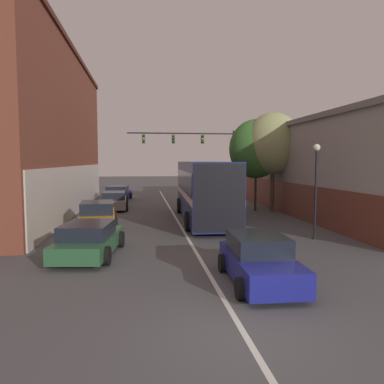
{
  "coord_description": "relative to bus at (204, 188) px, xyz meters",
  "views": [
    {
      "loc": [
        -2.04,
        -7.14,
        3.54
      ],
      "look_at": [
        0.72,
        13.63,
        1.8
      ],
      "focal_mm": 35.0,
      "sensor_mm": 36.0,
      "label": 1
    }
  ],
  "objects": [
    {
      "name": "ground_plane",
      "position": [
        -1.59,
        -14.74,
        -1.96
      ],
      "size": [
        160.0,
        160.0,
        0.0
      ],
      "primitive_type": "plane",
      "color": "#4C4C4F"
    },
    {
      "name": "lane_center_line",
      "position": [
        -1.59,
        0.72,
        -1.96
      ],
      "size": [
        0.14,
        42.93,
        0.01
      ],
      "color": "silver",
      "rests_on": "ground_plane"
    },
    {
      "name": "building_left_brick",
      "position": [
        -11.32,
        5.01,
        3.67
      ],
      "size": [
        6.78,
        24.93,
        11.05
      ],
      "color": "brown",
      "rests_on": "ground_plane"
    },
    {
      "name": "building_right_storefront",
      "position": [
        10.23,
        1.85,
        1.22
      ],
      "size": [
        9.06,
        22.53,
        6.12
      ],
      "color": "#9E998E",
      "rests_on": "ground_plane"
    },
    {
      "name": "bus",
      "position": [
        0.0,
        0.0,
        0.0
      ],
      "size": [
        3.07,
        10.98,
        3.5
      ],
      "rotation": [
        0.0,
        0.0,
        1.54
      ],
      "color": "navy",
      "rests_on": "ground_plane"
    },
    {
      "name": "hatchback_foreground",
      "position": [
        -0.28,
        -11.56,
        -1.31
      ],
      "size": [
        2.0,
        3.95,
        1.38
      ],
      "rotation": [
        0.0,
        0.0,
        1.55
      ],
      "color": "navy",
      "rests_on": "ground_plane"
    },
    {
      "name": "parked_car_left_near",
      "position": [
        -5.85,
        12.37,
        -1.34
      ],
      "size": [
        2.5,
        4.37,
        1.3
      ],
      "rotation": [
        0.0,
        0.0,
        1.46
      ],
      "color": "navy",
      "rests_on": "ground_plane"
    },
    {
      "name": "parked_car_left_mid",
      "position": [
        -6.04,
        -1.52,
        -1.3
      ],
      "size": [
        2.35,
        4.53,
        1.38
      ],
      "rotation": [
        0.0,
        0.0,
        1.65
      ],
      "color": "orange",
      "rests_on": "ground_plane"
    },
    {
      "name": "parked_car_left_far",
      "position": [
        -5.72,
        5.92,
        -1.34
      ],
      "size": [
        2.16,
        4.55,
        1.3
      ],
      "rotation": [
        0.0,
        0.0,
        1.61
      ],
      "color": "slate",
      "rests_on": "ground_plane"
    },
    {
      "name": "parked_car_left_distant",
      "position": [
        -5.63,
        -7.75,
        -1.35
      ],
      "size": [
        2.47,
        4.54,
        1.27
      ],
      "rotation": [
        0.0,
        0.0,
        1.45
      ],
      "color": "#285633",
      "rests_on": "ground_plane"
    },
    {
      "name": "traffic_signal_gantry",
      "position": [
        1.44,
        12.17,
        2.83
      ],
      "size": [
        9.82,
        0.36,
        6.34
      ],
      "color": "black",
      "rests_on": "ground_plane"
    },
    {
      "name": "street_lamp",
      "position": [
        4.1,
        -6.0,
        0.58
      ],
      "size": [
        0.32,
        0.32,
        4.3
      ],
      "color": "black",
      "rests_on": "ground_plane"
    },
    {
      "name": "street_tree_near",
      "position": [
        5.33,
        3.07,
        2.79
      ],
      "size": [
        3.83,
        3.45,
        6.87
      ],
      "color": "#4C3823",
      "rests_on": "ground_plane"
    },
    {
      "name": "street_tree_far",
      "position": [
        4.33,
        3.78,
        2.42
      ],
      "size": [
        3.78,
        3.41,
        6.47
      ],
      "color": "#3D2D1E",
      "rests_on": "ground_plane"
    }
  ]
}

